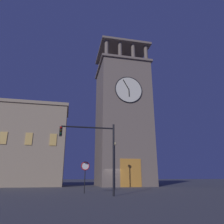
# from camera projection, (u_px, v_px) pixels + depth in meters

# --- Properties ---
(ground_plane) EXTENTS (200.00, 200.00, 0.00)m
(ground_plane) POSITION_uv_depth(u_px,v_px,m) (113.00, 187.00, 29.00)
(ground_plane) COLOR #4C4C51
(clocktower) EXTENTS (9.13, 9.26, 27.96)m
(clocktower) POSITION_uv_depth(u_px,v_px,m) (122.00, 120.00, 36.99)
(clocktower) COLOR #75665B
(clocktower) RESTS_ON ground_plane
(adjacent_wing_building) EXTENTS (17.88, 7.29, 12.84)m
(adjacent_wing_building) POSITION_uv_depth(u_px,v_px,m) (9.00, 144.00, 33.03)
(adjacent_wing_building) COLOR gray
(adjacent_wing_building) RESTS_ON ground_plane
(traffic_signal_near) EXTENTS (4.48, 0.41, 5.66)m
(traffic_signal_near) POSITION_uv_depth(u_px,v_px,m) (96.00, 145.00, 16.64)
(traffic_signal_near) COLOR black
(traffic_signal_near) RESTS_ON ground_plane
(street_lamp) EXTENTS (0.44, 0.44, 5.67)m
(street_lamp) POSITION_uv_depth(u_px,v_px,m) (115.00, 156.00, 26.03)
(street_lamp) COLOR black
(street_lamp) RESTS_ON ground_plane
(no_horn_sign) EXTENTS (0.78, 0.14, 2.76)m
(no_horn_sign) POSITION_uv_depth(u_px,v_px,m) (85.00, 168.00, 18.99)
(no_horn_sign) COLOR black
(no_horn_sign) RESTS_ON ground_plane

